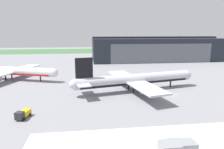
{
  "coord_description": "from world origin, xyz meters",
  "views": [
    {
      "loc": [
        -28.33,
        -62.91,
        21.32
      ],
      "look_at": [
        -18.29,
        16.79,
        4.01
      ],
      "focal_mm": 31.97,
      "sensor_mm": 36.0,
      "label": 1
    }
  ],
  "objects_px": {
    "pushback_tractor": "(23,114)",
    "airliner_near_left": "(135,80)",
    "maintenance_hangar": "(155,49)",
    "airliner_far_left": "(11,71)"
  },
  "relations": [
    {
      "from": "maintenance_hangar",
      "to": "airliner_far_left",
      "type": "xyz_separation_m",
      "value": [
        -85.08,
        -53.68,
        -4.39
      ]
    },
    {
      "from": "maintenance_hangar",
      "to": "pushback_tractor",
      "type": "distance_m",
      "value": 118.45
    },
    {
      "from": "airliner_far_left",
      "to": "pushback_tractor",
      "type": "bearing_deg",
      "value": -67.93
    },
    {
      "from": "airliner_near_left",
      "to": "pushback_tractor",
      "type": "distance_m",
      "value": 39.17
    },
    {
      "from": "airliner_far_left",
      "to": "pushback_tractor",
      "type": "relative_size",
      "value": 8.78
    },
    {
      "from": "pushback_tractor",
      "to": "airliner_near_left",
      "type": "bearing_deg",
      "value": 30.52
    },
    {
      "from": "airliner_near_left",
      "to": "maintenance_hangar",
      "type": "bearing_deg",
      "value": 66.33
    },
    {
      "from": "maintenance_hangar",
      "to": "pushback_tractor",
      "type": "xyz_separation_m",
      "value": [
        -67.49,
        -97.06,
        -7.31
      ]
    },
    {
      "from": "maintenance_hangar",
      "to": "pushback_tractor",
      "type": "height_order",
      "value": "maintenance_hangar"
    },
    {
      "from": "airliner_near_left",
      "to": "pushback_tractor",
      "type": "relative_size",
      "value": 9.69
    }
  ]
}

